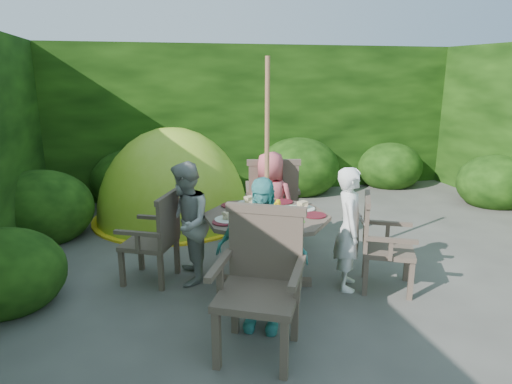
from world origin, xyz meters
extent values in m
plane|color=#4B4943|center=(0.00, 0.00, 0.00)|extent=(60.00, 60.00, 0.00)
cube|color=black|center=(0.00, 4.00, 1.25)|extent=(9.00, 1.00, 2.50)
cylinder|color=#45372D|center=(-0.95, 0.02, 0.34)|extent=(0.12, 0.12, 0.68)
cube|color=#45372D|center=(-0.95, 0.02, 0.03)|extent=(0.89, 0.39, 0.06)
cube|color=#45372D|center=(-0.95, 0.02, 0.03)|extent=(0.39, 0.89, 0.06)
cylinder|color=#45372D|center=(-0.95, 0.02, 0.70)|extent=(1.59, 1.59, 0.04)
cylinder|color=green|center=(-1.22, -0.08, 0.73)|extent=(0.28, 0.28, 0.00)
cylinder|color=green|center=(-0.80, -0.22, 0.73)|extent=(0.28, 0.28, 0.00)
cylinder|color=green|center=(-1.10, 0.26, 0.73)|extent=(0.28, 0.28, 0.00)
cylinder|color=green|center=(-0.68, 0.12, 0.73)|extent=(0.28, 0.28, 0.00)
cylinder|color=green|center=(-0.95, 0.02, 0.73)|extent=(0.28, 0.28, 0.00)
cylinder|color=white|center=(-0.55, 0.09, 0.73)|extent=(0.25, 0.25, 0.01)
cylinder|color=white|center=(-1.02, 0.42, 0.73)|extent=(0.25, 0.25, 0.01)
cylinder|color=white|center=(-1.34, -0.05, 0.73)|extent=(0.25, 0.25, 0.01)
cylinder|color=white|center=(-0.87, -0.38, 0.73)|extent=(0.25, 0.25, 0.01)
cylinder|color=#A80B1C|center=(-0.51, -0.13, 0.73)|extent=(0.22, 0.22, 0.01)
cylinder|color=#A80B1C|center=(-0.67, 0.39, 0.73)|extent=(0.22, 0.22, 0.01)
cylinder|color=#A80B1C|center=(-1.21, 0.40, 0.73)|extent=(0.22, 0.22, 0.01)
cylinder|color=#A80B1C|center=(-1.39, -0.11, 0.73)|extent=(0.22, 0.22, 0.01)
cylinder|color=#A80B1C|center=(-0.96, -0.44, 0.73)|extent=(0.22, 0.22, 0.01)
cylinder|color=green|center=(-0.72, -0.01, 0.76)|extent=(0.18, 0.18, 0.06)
cylinder|color=#935F3A|center=(-0.95, 0.02, 1.10)|extent=(0.06, 0.06, 2.20)
cube|color=#45372D|center=(0.16, -0.37, 0.40)|extent=(0.64, 0.64, 0.05)
cube|color=#45372D|center=(0.25, -0.65, 0.20)|extent=(0.06, 0.06, 0.39)
cube|color=#45372D|center=(0.44, -0.28, 0.20)|extent=(0.06, 0.06, 0.39)
cube|color=#45372D|center=(-0.11, -0.46, 0.20)|extent=(0.06, 0.06, 0.39)
cube|color=#45372D|center=(0.08, -0.09, 0.20)|extent=(0.06, 0.06, 0.39)
cube|color=#45372D|center=(-0.03, -0.27, 0.65)|extent=(0.26, 0.45, 0.47)
cube|color=#45372D|center=(0.05, -0.59, 0.59)|extent=(0.44, 0.26, 0.04)
cube|color=#45372D|center=(0.28, -0.16, 0.59)|extent=(0.44, 0.26, 0.04)
cube|color=#45372D|center=(-2.06, 0.41, 0.40)|extent=(0.64, 0.64, 0.05)
cube|color=#45372D|center=(-2.15, 0.69, 0.20)|extent=(0.06, 0.06, 0.39)
cube|color=#45372D|center=(-2.34, 0.32, 0.20)|extent=(0.06, 0.06, 0.39)
cube|color=#45372D|center=(-1.79, 0.50, 0.20)|extent=(0.06, 0.06, 0.39)
cube|color=#45372D|center=(-1.97, 0.13, 0.20)|extent=(0.06, 0.06, 0.39)
cube|color=#45372D|center=(-1.86, 0.31, 0.65)|extent=(0.25, 0.45, 0.47)
cube|color=#45372D|center=(-1.95, 0.62, 0.59)|extent=(0.43, 0.25, 0.04)
cube|color=#45372D|center=(-2.17, 0.19, 0.59)|extent=(0.43, 0.25, 0.04)
cube|color=#45372D|center=(-0.56, 1.13, 0.47)|extent=(0.68, 0.66, 0.06)
cube|color=#45372D|center=(-0.27, 1.32, 0.23)|extent=(0.07, 0.07, 0.46)
cube|color=#45372D|center=(-0.74, 1.42, 0.23)|extent=(0.07, 0.07, 0.46)
cube|color=#45372D|center=(-0.37, 0.84, 0.23)|extent=(0.07, 0.07, 0.46)
cube|color=#45372D|center=(-0.85, 0.95, 0.23)|extent=(0.07, 0.07, 0.46)
cube|color=#45372D|center=(-0.62, 0.87, 0.77)|extent=(0.57, 0.17, 0.55)
cube|color=#45372D|center=(-0.28, 1.07, 0.70)|extent=(0.17, 0.55, 0.04)
cube|color=#45372D|center=(-0.84, 1.20, 0.70)|extent=(0.17, 0.55, 0.04)
cube|color=#45372D|center=(-1.34, -1.09, 0.48)|extent=(0.77, 0.76, 0.06)
cube|color=#45372D|center=(-1.67, -1.19, 0.23)|extent=(0.07, 0.07, 0.46)
cube|color=#45372D|center=(-1.24, -1.42, 0.23)|extent=(0.07, 0.07, 0.46)
cube|color=#45372D|center=(-1.44, -0.76, 0.23)|extent=(0.07, 0.07, 0.46)
cube|color=#45372D|center=(-1.01, -0.99, 0.23)|extent=(0.07, 0.07, 0.46)
cube|color=#45372D|center=(-1.21, -0.86, 0.77)|extent=(0.53, 0.31, 0.55)
cube|color=#45372D|center=(-1.59, -0.96, 0.70)|extent=(0.31, 0.51, 0.04)
cube|color=#45372D|center=(-1.09, -1.23, 0.70)|extent=(0.31, 0.51, 0.04)
imported|color=white|center=(-0.19, -0.24, 0.60)|extent=(0.44, 0.52, 1.21)
imported|color=#A2A39D|center=(-1.70, 0.28, 0.61)|extent=(0.53, 0.65, 1.23)
imported|color=#D95963|center=(-0.68, 0.77, 0.60)|extent=(0.70, 0.66, 1.20)
imported|color=#4DB4B1|center=(-1.21, -0.74, 0.64)|extent=(0.81, 0.63, 1.29)
ellipsoid|color=#97C125|center=(-1.65, 2.40, 0.00)|extent=(2.20, 2.20, 2.63)
ellipsoid|color=black|center=(-1.66, 1.66, 0.00)|extent=(0.75, 0.40, 0.90)
cylinder|color=yellow|center=(-1.65, 2.40, 0.02)|extent=(2.30, 2.30, 0.03)
camera|label=1|loc=(-2.13, -4.01, 2.07)|focal=32.00mm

